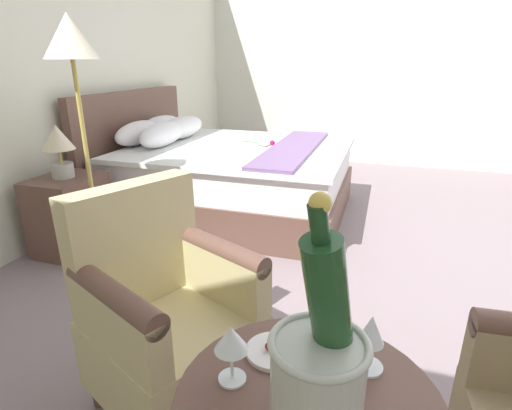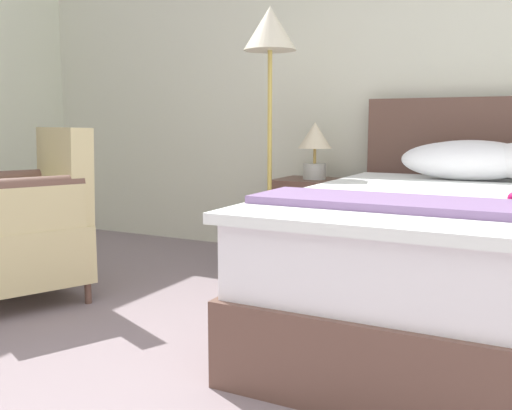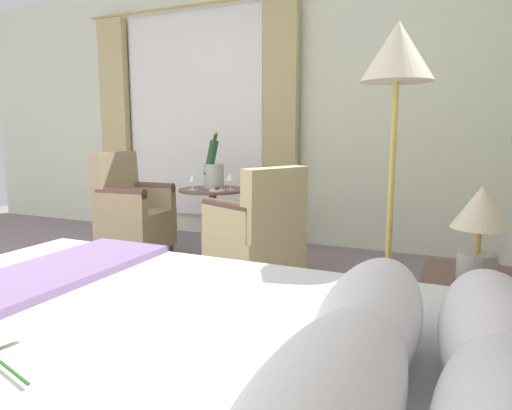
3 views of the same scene
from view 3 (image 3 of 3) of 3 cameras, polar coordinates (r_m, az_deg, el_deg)
wall_window_side at (r=5.37m, az=-7.31°, el=11.38°), size 0.27×6.46×2.82m
nightstand at (r=2.16m, az=25.22°, el=-15.59°), size 0.52×0.41×0.58m
bedside_lamp at (r=2.01m, az=26.22°, el=-1.73°), size 0.22×0.22×0.38m
floor_lamp_brass at (r=2.16m, az=17.10°, el=14.06°), size 0.32×0.32×1.64m
side_table_round at (r=4.12m, az=-5.41°, el=-1.99°), size 0.60×0.60×0.67m
champagne_bucket at (r=4.13m, az=-5.36°, el=4.23°), size 0.19×0.19×0.51m
wine_glass_near_bucket at (r=4.00m, az=-7.95°, el=3.28°), size 0.08×0.08×0.15m
wine_glass_near_edge at (r=3.98m, az=-3.24°, el=3.44°), size 0.08×0.08×0.15m
snack_plate at (r=3.92m, az=-4.88°, el=1.87°), size 0.14×0.14×0.04m
armchair_by_window at (r=3.39m, az=0.23°, el=-3.92°), size 0.75×0.75×0.93m
armchair_facing_bed at (r=4.33m, az=-15.22°, el=-1.12°), size 0.62×0.58×1.00m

